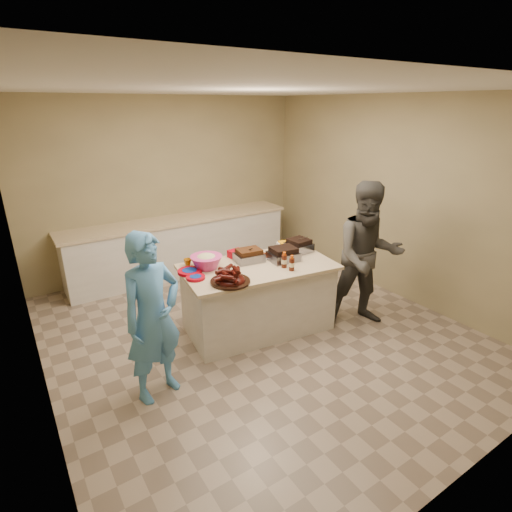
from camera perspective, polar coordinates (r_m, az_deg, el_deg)
room at (r=4.89m, az=0.02°, el=-10.72°), size 4.50×5.00×2.70m
back_counter at (r=6.48m, az=-10.69°, el=1.47°), size 3.60×0.64×0.90m
island at (r=4.96m, az=0.32°, el=-10.22°), size 1.85×1.14×0.83m
rib_platter at (r=4.17m, az=-3.68°, el=-3.78°), size 0.48×0.48×0.17m
pulled_pork_tray at (r=4.71m, az=-1.00°, el=-0.75°), size 0.35×0.28×0.10m
brisket_tray at (r=4.76m, az=3.90°, el=-0.60°), size 0.36×0.31×0.10m
roasting_pan at (r=5.06m, az=6.11°, el=0.66°), size 0.30×0.30×0.11m
coleslaw_bowl at (r=4.55m, az=-7.05°, el=-1.72°), size 0.41×0.41×0.25m
sausage_plate at (r=4.81m, az=0.11°, el=-0.29°), size 0.32×0.32×0.05m
mac_cheese_dish at (r=5.18m, az=4.96°, el=1.18°), size 0.36×0.30×0.08m
bbq_bottle_a at (r=4.47m, az=5.10°, el=-2.06°), size 0.07×0.07×0.18m
bbq_bottle_b at (r=4.55m, az=4.02°, el=-1.63°), size 0.07×0.07×0.18m
mustard_bottle at (r=4.76m, az=-1.68°, el=-0.52°), size 0.05×0.05×0.11m
sauce_bowl at (r=4.71m, az=-1.24°, el=-0.76°), size 0.15×0.06×0.14m
plate_stack_large at (r=4.45m, az=-9.44°, el=-2.39°), size 0.30×0.30×0.03m
plate_stack_small at (r=4.29m, az=-8.61°, el=-3.24°), size 0.23×0.23×0.03m
plastic_cup at (r=4.65m, az=-9.70°, el=-1.39°), size 0.10×0.10×0.09m
basket_stack at (r=4.85m, az=-2.87°, el=-0.13°), size 0.19×0.15×0.09m
guest_blue at (r=4.12m, az=-13.47°, el=-18.27°), size 1.00×1.69×0.38m
guest_gray at (r=5.28m, az=14.70°, el=-8.94°), size 1.61×1.96×0.67m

